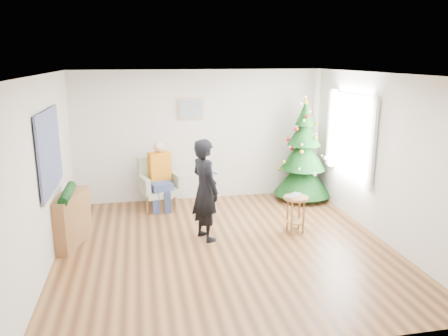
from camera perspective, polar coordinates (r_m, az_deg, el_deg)
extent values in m
plane|color=brown|center=(6.80, 0.15, -10.30)|extent=(5.00, 5.00, 0.00)
plane|color=white|center=(6.19, 0.17, 12.16)|extent=(5.00, 5.00, 0.00)
plane|color=silver|center=(8.78, -3.04, 4.23)|extent=(5.00, 0.00, 5.00)
plane|color=silver|center=(4.06, 7.14, -7.93)|extent=(5.00, 0.00, 5.00)
plane|color=silver|center=(6.38, -22.42, -0.67)|extent=(0.00, 5.00, 5.00)
plane|color=silver|center=(7.27, 19.87, 1.28)|extent=(0.00, 5.00, 5.00)
cube|color=white|center=(8.08, 16.21, 4.24)|extent=(0.04, 1.30, 1.40)
cube|color=white|center=(7.41, 18.62, 3.20)|extent=(0.05, 0.25, 1.50)
cube|color=white|center=(8.73, 13.80, 5.11)|extent=(0.05, 0.25, 1.50)
cylinder|color=#3F2816|center=(9.12, 10.13, -3.15)|extent=(0.09, 0.09, 0.26)
cone|color=black|center=(9.02, 10.22, -1.02)|extent=(1.15, 1.15, 0.75)
cone|color=black|center=(8.91, 10.36, 2.00)|extent=(0.92, 0.92, 0.66)
cone|color=black|center=(8.83, 10.49, 4.80)|extent=(0.67, 0.67, 0.57)
cone|color=black|center=(8.78, 10.59, 7.07)|extent=(0.39, 0.39, 0.49)
cone|color=gold|center=(8.75, 10.66, 8.67)|extent=(0.12, 0.12, 0.12)
cylinder|color=brown|center=(7.25, 9.40, -3.88)|extent=(0.41, 0.41, 0.04)
cylinder|color=brown|center=(7.38, 9.28, -6.91)|extent=(0.31, 0.31, 0.02)
imported|color=silver|center=(7.24, 9.41, -3.63)|extent=(0.40, 0.38, 0.03)
cube|color=#95A081|center=(8.45, -8.27, -3.00)|extent=(0.81, 0.78, 0.12)
cube|color=#95A081|center=(8.62, -8.97, -0.33)|extent=(0.68, 0.29, 0.60)
cube|color=#95A081|center=(8.31, -10.37, -2.22)|extent=(0.24, 0.53, 0.30)
cube|color=#95A081|center=(8.50, -6.29, -1.70)|extent=(0.24, 0.53, 0.30)
cube|color=navy|center=(8.33, -8.27, -2.30)|extent=(0.48, 0.49, 0.14)
cube|color=#C67112|center=(8.45, -8.43, 0.25)|extent=(0.44, 0.31, 0.55)
sphere|color=tan|center=(8.35, -8.51, 2.75)|extent=(0.21, 0.21, 0.21)
imported|color=black|center=(6.84, -2.49, -2.88)|extent=(0.59, 0.70, 1.63)
cube|color=white|center=(6.76, -1.02, -0.67)|extent=(0.08, 0.13, 0.04)
cube|color=brown|center=(7.19, -19.51, -6.33)|extent=(0.55, 1.04, 0.80)
cylinder|color=black|center=(7.06, -19.79, -3.13)|extent=(0.14, 0.90, 0.14)
cube|color=black|center=(6.61, -21.81, 2.10)|extent=(0.03, 1.50, 1.15)
cube|color=tan|center=(8.65, -4.39, 7.74)|extent=(0.52, 0.03, 0.42)
cube|color=gray|center=(8.62, -4.37, 7.72)|extent=(0.44, 0.02, 0.34)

